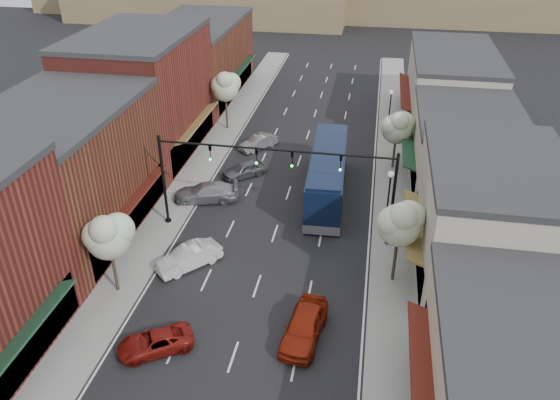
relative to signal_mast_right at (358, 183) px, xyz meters
The scene contains 27 objects.
ground 10.81m from the signal_mast_right, 125.10° to the right, with size 160.00×160.00×0.00m, color black.
sidewalk_left 18.10m from the signal_mast_right, 143.17° to the left, with size 2.80×73.00×0.15m, color gray.
sidewalk_right 11.78m from the signal_mast_right, 75.18° to the left, with size 2.80×73.00×0.15m, color gray.
curb_left 17.04m from the signal_mast_right, 140.24° to the left, with size 0.25×73.00×0.17m, color gray.
curb_right 11.53m from the signal_mast_right, 82.52° to the left, with size 0.25×73.00×0.17m, color gray.
bldg_left_midnear 19.95m from the signal_mast_right, behind, with size 10.14×14.10×9.40m.
bldg_left_midfar 23.22m from the signal_mast_right, 148.85° to the left, with size 10.14×14.10×10.90m.
bldg_left_far 34.32m from the signal_mast_right, 125.32° to the left, with size 10.14×18.10×8.40m.
bldg_right_near 16.25m from the signal_mast_right, 60.04° to the right, with size 9.14×12.10×5.90m.
bldg_right_midnear 8.37m from the signal_mast_right, 13.86° to the right, with size 9.14×12.10×7.90m.
bldg_right_midfar 12.94m from the signal_mast_right, 51.07° to the left, with size 9.14×12.10×6.40m.
bldg_right_far 25.35m from the signal_mast_right, 71.37° to the left, with size 9.14×16.10×7.40m.
signal_mast_right is the anchor object (origin of this frame).
signal_mast_left 11.24m from the signal_mast_right, behind, with size 8.22×0.46×7.00m.
tree_right_near 4.89m from the signal_mast_right, 56.09° to the right, with size 2.85×2.65×5.95m.
tree_right_far 12.27m from the signal_mast_right, 77.15° to the left, with size 2.85×2.65×5.43m.
tree_left_near 16.05m from the signal_mast_right, 149.86° to the right, with size 2.85×2.65×5.69m.
tree_left_far 22.68m from the signal_mast_right, 127.71° to the left, with size 2.85×2.65×6.13m.
lamp_post_near 3.69m from the signal_mast_right, 48.95° to the left, with size 0.44×0.44×4.44m.
lamp_post_far 20.19m from the signal_mast_right, 83.78° to the left, with size 0.44×0.44×4.44m.
coach_bus 7.21m from the signal_mast_right, 112.41° to the left, with size 3.16×12.36×3.75m.
red_hatchback 10.79m from the signal_mast_right, 102.14° to the right, with size 1.93×4.79×1.63m, color maroon.
parked_car_a 16.20m from the signal_mast_right, 128.76° to the right, with size 1.85×4.02×1.12m, color maroon.
parked_car_b 12.10m from the signal_mast_right, 155.31° to the right, with size 1.52×4.37×1.44m, color silver.
parked_car_c 12.98m from the signal_mast_right, 162.73° to the left, with size 2.05×5.04×1.46m, color #959499.
parked_car_d 13.38m from the signal_mast_right, 140.23° to the left, with size 1.56×3.87×1.32m, color #4F5255.
parked_car_e 17.54m from the signal_mast_right, 125.10° to the left, with size 1.35×3.87×1.28m, color gray.
Camera 1 is at (6.12, -24.05, 21.77)m, focal length 35.00 mm.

